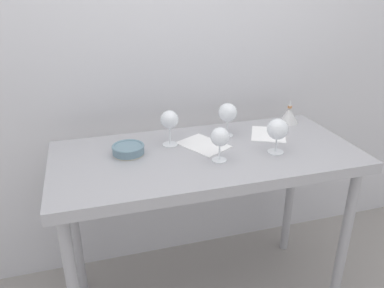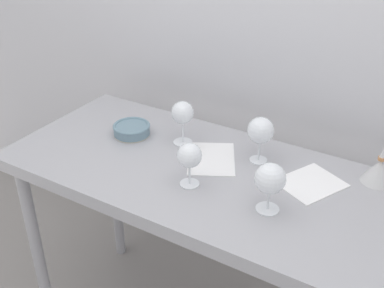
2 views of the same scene
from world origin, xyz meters
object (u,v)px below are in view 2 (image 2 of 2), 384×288
Objects in this scene: wine_glass_near_center at (189,157)px; wine_glass_far_right at (261,131)px; tasting_sheet_upper at (211,159)px; tasting_bowl at (132,129)px; wine_glass_far_left at (183,114)px; decanter_funnel at (379,170)px; wine_glass_near_right at (270,180)px; tasting_sheet_lower at (311,183)px.

wine_glass_far_right is at bearing 62.28° from wine_glass_near_center.
tasting_sheet_upper is 0.36m from tasting_bowl.
wine_glass_far_right is 0.52m from tasting_bowl.
wine_glass_far_left is 1.31× the size of decanter_funnel.
wine_glass_near_right is 0.28m from wine_glass_near_center.
wine_glass_near_center is at bearing -113.37° from tasting_sheet_upper.
wine_glass_near_center is (-0.28, -0.01, -0.00)m from wine_glass_near_right.
wine_glass_near_right is 0.24m from tasting_sheet_lower.
wine_glass_near_center is at bearing -53.38° from wine_glass_far_left.
wine_glass_near_right is 1.11× the size of tasting_bowl.
wine_glass_near_right is at bearing -60.25° from wine_glass_far_right.
wine_glass_near_right is 0.50m from wine_glass_far_left.
tasting_bowl is (-0.65, 0.17, -0.09)m from wine_glass_near_right.
tasting_sheet_lower is 1.37× the size of tasting_bowl.
wine_glass_far_right is at bearing -165.58° from tasting_sheet_lower.
tasting_sheet_lower is at bearing -1.51° from wine_glass_far_left.
wine_glass_far_right and wine_glass_far_left have the same top height.
wine_glass_near_right reaches higher than tasting_sheet_lower.
wine_glass_far_right reaches higher than wine_glass_near_center.
tasting_bowl is 1.12× the size of decanter_funnel.
wine_glass_near_center is at bearing -25.06° from tasting_bowl.
tasting_sheet_lower is at bearing 71.70° from wine_glass_near_right.
tasting_sheet_lower is (0.34, 0.21, -0.11)m from wine_glass_near_center.
wine_glass_far_left is at bearing 126.62° from wine_glass_near_center.
tasting_bowl reaches higher than tasting_sheet_lower.
wine_glass_far_left is 0.85× the size of tasting_sheet_lower.
decanter_funnel reaches higher than tasting_bowl.
wine_glass_near_right is 0.29m from wine_glass_far_right.
wine_glass_near_center is 0.21m from tasting_sheet_upper.
decanter_funnel is at bearing 10.41° from tasting_bowl.
wine_glass_near_right reaches higher than wine_glass_near_center.
tasting_sheet_upper is at bearing -163.43° from decanter_funnel.
wine_glass_far_left is 1.17× the size of tasting_bowl.
wine_glass_near_right is at bearing 1.50° from wine_glass_near_center.
wine_glass_far_right is 1.00× the size of wine_glass_far_left.
decanter_funnel reaches higher than tasting_sheet_lower.
wine_glass_near_center is 0.76× the size of tasting_sheet_lower.
wine_glass_near_center is 0.42m from tasting_sheet_lower.
wine_glass_near_right reaches higher than tasting_bowl.
wine_glass_near_right reaches higher than decanter_funnel.
wine_glass_near_right is at bearing -82.12° from tasting_sheet_lower.
tasting_sheet_upper is 1.55× the size of tasting_bowl.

